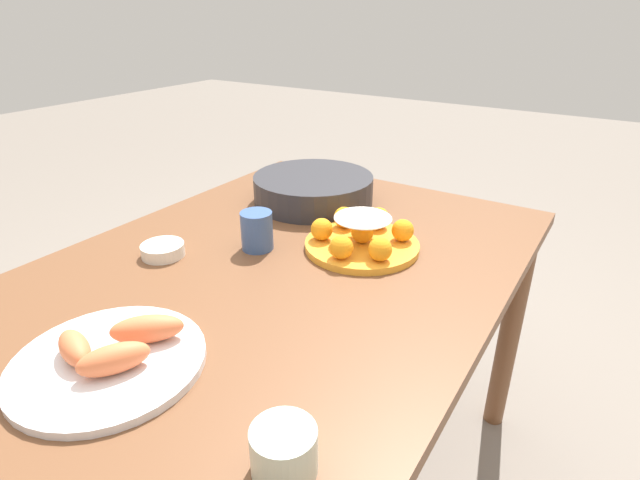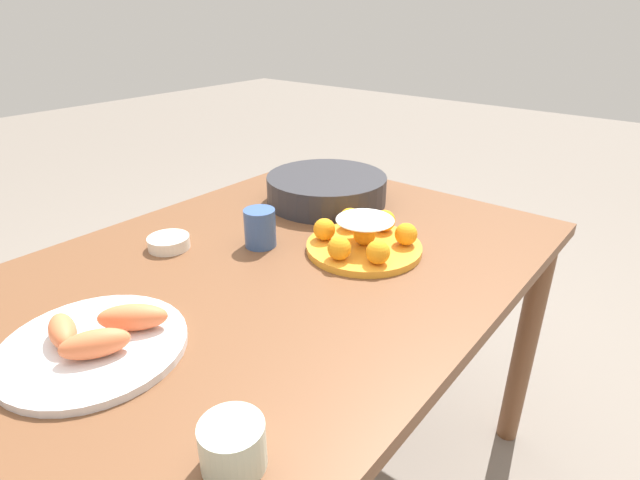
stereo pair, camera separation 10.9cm
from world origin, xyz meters
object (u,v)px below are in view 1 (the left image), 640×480
Objects in this scene: serving_bowl at (313,188)px; sauce_bowl at (163,249)px; cake_plate at (362,236)px; cup_near at (284,451)px; seafood_platter at (111,356)px; dining_table at (277,302)px; cup_far at (257,231)px.

serving_bowl is 0.47m from sauce_bowl.
cup_near is at bearing -160.39° from cake_plate.
cake_plate reaches higher than sauce_bowl.
serving_bowl is 1.13× the size of seafood_platter.
dining_table is 0.28m from sauce_bowl.
cup_far is at bearing 122.63° from cake_plate.
dining_table is 4.87× the size of cake_plate.
serving_bowl is at bearing 30.97° from cup_near.
seafood_platter is at bearing 166.94° from cake_plate.
serving_bowl reaches higher than dining_table.
cup_near is at bearing -138.07° from cup_far.
dining_table is at bearing 38.31° from cup_near.
cup_far is at bearing -47.24° from sauce_bowl.
cake_plate is at bearing 19.61° from cup_near.
cup_far reaches higher than dining_table.
seafood_platter is at bearing 87.83° from cup_near.
serving_bowl is at bearing 9.19° from seafood_platter.
serving_bowl reaches higher than seafood_platter.
serving_bowl is (0.36, 0.14, 0.14)m from dining_table.
cup_near is at bearing -141.69° from dining_table.
cup_near is at bearing -92.17° from seafood_platter.
serving_bowl is at bearing 53.64° from cake_plate.
dining_table is at bearing -2.04° from seafood_platter.
cup_near is (-0.01, -0.34, 0.01)m from seafood_platter.
serving_bowl reaches higher than sauce_bowl.
cake_plate is 0.58m from seafood_platter.
cake_plate is at bearing -13.06° from seafood_platter.
cup_far reaches higher than sauce_bowl.
cup_far is at bearing 41.93° from cup_near.
cake_plate is (0.17, -0.12, 0.12)m from dining_table.
cup_near is at bearing -149.03° from serving_bowl.
seafood_platter is 3.66× the size of cup_near.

